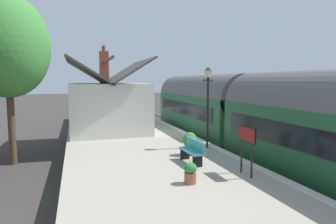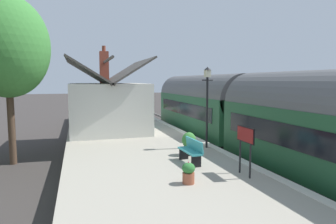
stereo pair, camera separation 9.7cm
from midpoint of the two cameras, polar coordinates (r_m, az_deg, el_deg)
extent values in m
plane|color=#383330|center=(18.09, 6.68, -6.65)|extent=(160.00, 160.00, 0.00)
cube|color=#A39B8C|center=(16.77, -7.05, -6.02)|extent=(32.00, 6.65, 0.94)
cube|color=beige|center=(17.48, 3.16, -3.89)|extent=(32.00, 0.36, 0.02)
cube|color=gray|center=(18.77, 11.24, -6.04)|extent=(52.00, 0.08, 0.14)
cube|color=gray|center=(18.15, 7.20, -6.39)|extent=(52.00, 0.08, 0.14)
cube|color=black|center=(20.37, 6.51, -4.22)|extent=(9.74, 2.29, 0.70)
cube|color=#1E4C2D|center=(20.16, 6.56, -0.02)|extent=(10.59, 2.70, 2.30)
cylinder|color=#515154|center=(20.07, 6.60, 3.25)|extent=(10.59, 2.65, 2.65)
cube|color=black|center=(19.63, 2.92, 0.70)|extent=(9.00, 0.03, 0.80)
cylinder|color=black|center=(23.28, 3.40, -2.91)|extent=(0.70, 2.16, 0.70)
cylinder|color=black|center=(17.56, 10.66, -5.94)|extent=(0.70, 2.16, 0.70)
cube|color=black|center=(25.07, 1.73, 2.12)|extent=(0.04, 2.16, 0.90)
cylinder|color=#F2EDCC|center=(25.17, 1.71, -0.10)|extent=(0.06, 0.24, 0.24)
cube|color=red|center=(25.26, 1.67, -1.12)|extent=(0.16, 2.56, 0.24)
cube|color=black|center=(11.88, 27.33, -12.33)|extent=(8.44, 2.29, 0.70)
cube|color=#1E4C2D|center=(11.51, 27.69, -5.21)|extent=(9.17, 2.70, 2.30)
cylinder|color=#515154|center=(11.36, 27.98, 0.50)|extent=(9.17, 2.65, 2.65)
cube|color=black|center=(10.56, 22.47, -4.35)|extent=(7.80, 0.03, 0.80)
cylinder|color=black|center=(13.88, 19.30, -9.37)|extent=(0.70, 2.16, 0.70)
cube|color=silver|center=(18.26, -11.28, 0.90)|extent=(5.56, 4.34, 2.84)
cube|color=#47423D|center=(18.34, -8.01, 7.52)|extent=(6.06, 2.43, 1.56)
cube|color=#47423D|center=(18.13, -14.85, 7.40)|extent=(6.06, 2.43, 1.56)
cylinder|color=#47423D|center=(18.23, -11.46, 9.58)|extent=(6.06, 0.16, 0.16)
cube|color=brown|center=(20.04, -11.95, 8.33)|extent=(0.56, 0.56, 2.05)
cylinder|color=brown|center=(20.13, -12.03, 11.75)|extent=(0.24, 0.24, 0.36)
cube|color=teal|center=(19.34, -5.00, 0.17)|extent=(0.90, 0.06, 2.10)
cube|color=teal|center=(17.92, -4.09, 1.80)|extent=(0.80, 0.05, 1.10)
cube|color=teal|center=(20.65, -5.82, 2.34)|extent=(0.80, 0.05, 1.10)
cube|color=teal|center=(25.84, -8.46, 0.26)|extent=(1.41, 0.42, 0.06)
cube|color=teal|center=(25.84, -8.07, 0.78)|extent=(1.40, 0.13, 0.40)
cube|color=black|center=(25.31, -8.28, -0.38)|extent=(0.07, 0.36, 0.44)
cube|color=black|center=(26.41, -8.61, -0.12)|extent=(0.07, 0.36, 0.44)
cube|color=teal|center=(11.01, 4.43, -7.45)|extent=(1.42, 0.47, 0.06)
cube|color=teal|center=(11.03, 5.29, -6.21)|extent=(1.40, 0.17, 0.40)
cube|color=black|center=(10.57, 5.67, -9.32)|extent=(0.08, 0.36, 0.44)
cube|color=black|center=(11.56, 3.27, -7.96)|extent=(0.08, 0.36, 0.44)
cylinder|color=#9E5138|center=(8.99, 4.24, -12.46)|extent=(0.35, 0.35, 0.33)
ellipsoid|color=#2D7233|center=(8.90, 4.25, -10.64)|extent=(0.39, 0.39, 0.32)
cone|color=#CE1F4B|center=(8.86, 4.26, -9.80)|extent=(0.09, 0.09, 0.15)
cone|color=teal|center=(23.95, -10.27, -0.90)|extent=(0.41, 0.41, 0.33)
cylinder|color=teal|center=(23.97, -10.27, -1.23)|extent=(0.22, 0.22, 0.06)
ellipsoid|color=#3D8438|center=(23.91, -10.29, -0.05)|extent=(0.55, 0.55, 0.59)
cylinder|color=black|center=(20.83, -4.51, -1.91)|extent=(0.37, 0.37, 0.30)
ellipsoid|color=#2D7233|center=(20.78, -4.52, -0.98)|extent=(0.55, 0.55, 0.52)
cone|color=gray|center=(28.30, -6.34, 0.25)|extent=(0.36, 0.36, 0.37)
cylinder|color=gray|center=(28.32, -6.34, -0.07)|extent=(0.20, 0.20, 0.06)
ellipsoid|color=#4C8C2D|center=(28.27, -6.35, 1.00)|extent=(0.53, 0.53, 0.45)
cone|color=#E7645C|center=(28.25, -6.35, 1.37)|extent=(0.09, 0.09, 0.21)
cylinder|color=black|center=(12.25, 4.23, -7.22)|extent=(0.39, 0.39, 0.42)
ellipsoid|color=#3D8438|center=(12.17, 4.24, -5.36)|extent=(0.57, 0.57, 0.64)
cone|color=#EF233D|center=(12.13, 4.25, -4.44)|extent=(0.10, 0.10, 0.23)
cube|color=#9E5138|center=(25.83, -5.84, -0.30)|extent=(1.03, 0.32, 0.37)
ellipsoid|color=#3D8438|center=(25.80, -5.84, 0.36)|extent=(0.93, 0.29, 0.29)
cube|color=#9E5138|center=(24.47, -15.84, -0.88)|extent=(0.77, 0.32, 0.35)
ellipsoid|color=#4C8C2D|center=(24.44, -15.86, -0.21)|extent=(0.69, 0.29, 0.29)
cylinder|color=black|center=(13.44, 7.66, -0.10)|extent=(0.10, 0.10, 3.18)
cylinder|color=black|center=(13.37, 7.74, 6.06)|extent=(0.05, 0.50, 0.05)
cube|color=beige|center=(13.37, 7.76, 7.30)|extent=(0.24, 0.24, 0.32)
cone|color=black|center=(13.38, 7.77, 8.24)|extent=(0.32, 0.32, 0.14)
cylinder|color=black|center=(9.65, 15.70, -8.98)|extent=(0.06, 0.06, 1.10)
cylinder|color=black|center=(10.14, 13.86, -8.19)|extent=(0.06, 0.06, 1.10)
cube|color=maroon|center=(9.73, 14.88, -4.18)|extent=(0.90, 0.06, 0.44)
cube|color=black|center=(9.73, 14.88, -4.18)|extent=(0.96, 0.03, 0.50)
cylinder|color=#4C3828|center=(15.83, -27.57, -2.01)|extent=(0.32, 0.32, 3.86)
ellipsoid|color=#3D8438|center=(15.78, -28.21, 10.96)|extent=(4.14, 3.76, 4.69)
camera|label=1|loc=(0.05, -89.86, 0.02)|focal=31.92mm
camera|label=2|loc=(0.05, 90.14, -0.02)|focal=31.92mm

